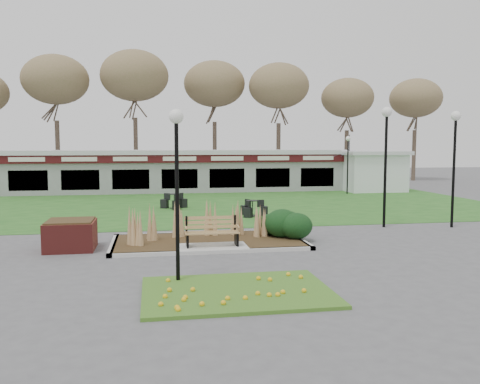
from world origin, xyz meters
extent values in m
plane|color=#515154|center=(0.00, 0.00, 0.00)|extent=(100.00, 100.00, 0.00)
cube|color=#22591C|center=(0.00, 12.00, 0.01)|extent=(34.00, 16.00, 0.02)
cube|color=#2D6A1E|center=(0.00, -4.60, 0.04)|extent=(4.20, 3.00, 0.08)
cube|color=#372816|center=(0.00, 1.20, 0.06)|extent=(6.22, 3.22, 0.12)
cube|color=#B7B7B2|center=(0.00, -0.41, 0.06)|extent=(6.40, 0.18, 0.12)
cube|color=#B7B7B2|center=(0.00, 2.81, 0.06)|extent=(6.40, 0.18, 0.12)
cube|color=#B7B7B2|center=(-3.11, 1.20, 0.06)|extent=(0.18, 3.40, 0.12)
cube|color=#B7B7B2|center=(3.11, 1.20, 0.06)|extent=(0.18, 3.40, 0.12)
cube|color=#B7B7B2|center=(0.00, 0.15, 0.07)|extent=(2.20, 1.20, 0.13)
cone|color=tan|center=(-1.90, 1.60, 0.70)|extent=(0.36, 0.36, 1.15)
cone|color=tan|center=(-0.90, 2.00, 0.70)|extent=(0.36, 0.36, 1.15)
cone|color=tan|center=(0.20, 2.20, 0.70)|extent=(0.36, 0.36, 1.15)
cone|color=tan|center=(1.10, 2.00, 0.70)|extent=(0.36, 0.36, 1.15)
cone|color=tan|center=(1.90, 1.60, 0.70)|extent=(0.36, 0.36, 1.15)
cone|color=tan|center=(-2.40, 0.80, 0.70)|extent=(0.36, 0.36, 1.15)
ellipsoid|color=black|center=(2.60, 1.40, 0.59)|extent=(1.21, 1.10, 0.99)
ellipsoid|color=black|center=(3.00, 1.00, 0.54)|extent=(1.10, 1.00, 0.90)
ellipsoid|color=black|center=(2.90, 1.90, 0.53)|extent=(1.06, 0.96, 0.86)
ellipsoid|color=black|center=(2.30, 1.90, 0.48)|extent=(0.92, 0.84, 0.76)
cube|color=olive|center=(0.00, 0.15, 0.56)|extent=(1.70, 0.57, 0.04)
cube|color=olive|center=(0.00, 0.46, 0.84)|extent=(1.70, 0.13, 0.44)
cube|color=black|center=(-0.78, 0.15, 0.34)|extent=(0.06, 0.55, 0.42)
cube|color=black|center=(0.78, 0.15, 0.34)|extent=(0.06, 0.55, 0.42)
cube|color=black|center=(-0.78, 0.45, 0.81)|extent=(0.06, 0.06, 0.50)
cube|color=black|center=(0.78, 0.45, 0.81)|extent=(0.06, 0.06, 0.50)
cube|color=olive|center=(-0.82, 0.13, 0.74)|extent=(0.05, 0.50, 0.04)
cube|color=olive|center=(0.82, 0.13, 0.74)|extent=(0.05, 0.50, 0.04)
cube|color=maroon|center=(-4.40, 1.00, 0.45)|extent=(1.50, 1.50, 0.90)
cube|color=#372816|center=(-4.40, 1.00, 0.92)|extent=(1.40, 1.40, 0.06)
cube|color=gray|center=(0.00, 20.00, 1.30)|extent=(24.00, 3.00, 2.60)
cube|color=#430E11|center=(0.00, 18.45, 2.35)|extent=(24.00, 0.18, 0.55)
cube|color=silver|center=(0.00, 20.00, 2.75)|extent=(24.60, 3.40, 0.30)
cube|color=silver|center=(0.00, 18.34, 2.35)|extent=(22.00, 0.02, 0.28)
cube|color=black|center=(0.00, 18.55, 1.00)|extent=(22.00, 0.10, 1.30)
cube|color=white|center=(13.50, 18.00, 1.30)|extent=(4.00, 3.00, 2.60)
cube|color=silver|center=(13.50, 18.00, 2.70)|extent=(4.40, 3.40, 0.25)
cylinder|color=#47382B|center=(-9.00, 28.00, 2.59)|extent=(0.36, 0.36, 5.17)
ellipsoid|color=olive|center=(-9.00, 28.00, 8.39)|extent=(5.24, 5.24, 3.93)
cylinder|color=#47382B|center=(-3.00, 28.00, 2.59)|extent=(0.36, 0.36, 5.17)
ellipsoid|color=olive|center=(-3.00, 28.00, 8.39)|extent=(5.24, 5.24, 3.93)
cylinder|color=#47382B|center=(3.00, 28.00, 2.59)|extent=(0.36, 0.36, 5.17)
ellipsoid|color=olive|center=(3.00, 28.00, 8.39)|extent=(5.24, 5.24, 3.93)
cylinder|color=#47382B|center=(9.00, 28.00, 2.59)|extent=(0.36, 0.36, 5.17)
ellipsoid|color=olive|center=(9.00, 28.00, 8.39)|extent=(5.24, 5.24, 3.93)
cylinder|color=#47382B|center=(15.00, 28.00, 2.59)|extent=(0.36, 0.36, 5.17)
ellipsoid|color=olive|center=(15.00, 28.00, 8.39)|extent=(5.24, 5.24, 3.93)
cylinder|color=#47382B|center=(21.00, 28.00, 2.59)|extent=(0.36, 0.36, 5.17)
ellipsoid|color=olive|center=(21.00, 28.00, 8.39)|extent=(5.24, 5.24, 3.93)
cylinder|color=black|center=(-1.26, -3.50, 1.91)|extent=(0.10, 0.10, 3.83)
sphere|color=white|center=(-1.26, -3.50, 3.98)|extent=(0.34, 0.34, 0.34)
cylinder|color=black|center=(9.99, 2.85, 2.13)|extent=(0.11, 0.11, 4.26)
sphere|color=white|center=(9.99, 2.85, 4.43)|extent=(0.38, 0.38, 0.38)
cylinder|color=black|center=(7.33, 3.35, 2.21)|extent=(0.11, 0.11, 4.41)
sphere|color=white|center=(7.33, 3.35, 4.59)|extent=(0.40, 0.40, 0.40)
cylinder|color=black|center=(10.95, 16.33, 1.77)|extent=(0.09, 0.09, 3.54)
sphere|color=white|center=(10.95, 16.33, 3.68)|extent=(0.32, 0.32, 0.32)
cylinder|color=black|center=(-0.71, 10.57, 0.04)|extent=(0.44, 0.44, 0.03)
cylinder|color=black|center=(-0.71, 10.57, 0.39)|extent=(0.05, 0.05, 0.72)
cylinder|color=black|center=(-0.71, 10.57, 0.76)|extent=(0.60, 0.60, 0.03)
cube|color=black|center=(-0.26, 10.88, 0.25)|extent=(0.48, 0.48, 0.46)
cube|color=black|center=(-1.21, 10.80, 0.25)|extent=(0.45, 0.45, 0.46)
cube|color=black|center=(-0.67, 10.02, 0.25)|extent=(0.37, 0.37, 0.46)
cylinder|color=black|center=(2.71, 7.22, 0.03)|extent=(0.42, 0.42, 0.03)
cylinder|color=black|center=(2.71, 7.22, 0.38)|extent=(0.05, 0.05, 0.69)
cylinder|color=black|center=(2.71, 7.22, 0.73)|extent=(0.58, 0.58, 0.02)
cube|color=black|center=(3.24, 7.20, 0.24)|extent=(0.34, 0.34, 0.44)
cube|color=black|center=(2.46, 7.69, 0.24)|extent=(0.44, 0.44, 0.44)
cube|color=black|center=(2.43, 6.77, 0.24)|extent=(0.45, 0.45, 0.44)
cylinder|color=black|center=(11.72, 18.00, 1.10)|extent=(0.06, 0.06, 2.20)
imported|color=#3269B1|center=(11.72, 18.00, 1.81)|extent=(2.59, 2.63, 2.08)
camera|label=1|loc=(-1.84, -15.53, 3.35)|focal=38.00mm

